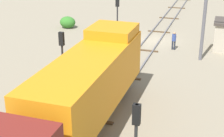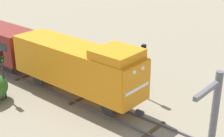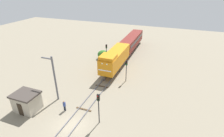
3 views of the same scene
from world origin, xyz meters
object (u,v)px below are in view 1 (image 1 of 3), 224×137
Objects in this scene: traffic_signal_near at (117,12)px; worker_near_track at (174,39)px; locomotive at (92,78)px; traffic_signal_mid at (62,51)px; traffic_signal_far at (136,130)px; catenary_mast at (205,15)px.

traffic_signal_near is 6.00m from worker_near_track.
locomotive is 2.78× the size of traffic_signal_mid.
traffic_signal_mid is 12.69m from worker_near_track.
traffic_signal_mid is 2.45× the size of worker_near_track.
locomotive is at bearing 90.08° from worker_near_track.
traffic_signal_mid is at bearing -47.31° from traffic_signal_far.
worker_near_track is at bearing -86.33° from traffic_signal_far.
traffic_signal_mid is 10.33m from traffic_signal_far.
worker_near_track is (-5.60, 0.45, -2.10)m from traffic_signal_near.
worker_near_track is (-2.40, -14.50, -1.78)m from locomotive.
locomotive reaches higher than worker_near_track.
catenary_mast is (-8.27, 2.43, 0.78)m from traffic_signal_near.
worker_near_track is (1.20, -18.72, -1.71)m from traffic_signal_far.
traffic_signal_near is 8.65m from catenary_mast.
traffic_signal_far is (-7.00, 7.59, -0.19)m from traffic_signal_mid.
worker_near_track is 4.40m from catenary_mast.
catenary_mast reaches higher than traffic_signal_mid.
locomotive is at bearing -49.49° from traffic_signal_far.
locomotive reaches higher than traffic_signal_mid.
locomotive is at bearing 135.20° from traffic_signal_mid.
traffic_signal_mid is at bearing 89.01° from traffic_signal_near.
locomotive is 6.82× the size of worker_near_track.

